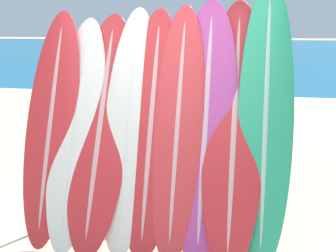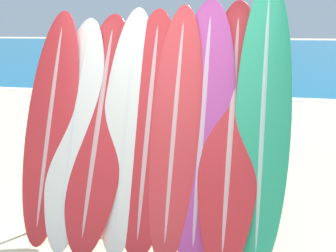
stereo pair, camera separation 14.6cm
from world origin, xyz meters
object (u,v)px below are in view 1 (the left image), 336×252
(person_mid_beach, at_px, (119,74))
(surfboard_slot_6, at_px, (205,126))
(surfboard_slot_8, at_px, (265,118))
(person_far_left, at_px, (227,97))
(surfboard_slot_2, at_px, (101,129))
(person_near_water, at_px, (170,81))
(surfboard_rack, at_px, (152,192))
(surfboard_slot_1, at_px, (76,130))
(surfboard_slot_4, at_px, (151,129))
(surfboard_slot_0, at_px, (51,125))
(surfboard_slot_7, at_px, (234,128))
(surfboard_slot_3, at_px, (129,127))
(person_far_right, at_px, (81,89))
(surfboard_slot_5, at_px, (178,128))

(person_mid_beach, bearing_deg, surfboard_slot_6, -22.55)
(surfboard_slot_8, height_order, person_far_left, surfboard_slot_8)
(surfboard_slot_2, distance_m, person_near_water, 5.40)
(surfboard_rack, xyz_separation_m, surfboard_slot_1, (-0.75, 0.04, 0.56))
(surfboard_slot_4, bearing_deg, surfboard_slot_0, -179.47)
(surfboard_slot_2, distance_m, surfboard_slot_7, 1.25)
(surfboard_slot_3, height_order, person_near_water, surfboard_slot_3)
(surfboard_slot_3, xyz_separation_m, person_far_right, (-2.17, 3.95, -0.29))
(surfboard_rack, xyz_separation_m, person_far_right, (-2.40, 4.01, 0.32))
(surfboard_slot_6, relative_size, surfboard_slot_8, 0.93)
(surfboard_rack, height_order, surfboard_slot_5, surfboard_slot_5)
(surfboard_slot_1, xyz_separation_m, surfboard_slot_6, (1.23, 0.04, 0.08))
(surfboard_rack, xyz_separation_m, surfboard_slot_8, (1.01, 0.10, 0.74))
(surfboard_slot_4, xyz_separation_m, person_far_left, (0.57, 3.12, -0.22))
(surfboard_slot_1, bearing_deg, person_far_right, 112.54)
(surfboard_slot_4, height_order, surfboard_slot_5, surfboard_slot_5)
(person_near_water, relative_size, person_mid_beach, 0.86)
(surfboard_slot_1, distance_m, surfboard_slot_5, 0.99)
(surfboard_slot_6, distance_m, person_near_water, 5.54)
(surfboard_slot_6, distance_m, person_mid_beach, 6.04)
(person_near_water, height_order, person_mid_beach, person_mid_beach)
(surfboard_slot_4, distance_m, surfboard_slot_5, 0.25)
(person_mid_beach, bearing_deg, surfboard_slot_1, -34.05)
(person_near_water, bearing_deg, surfboard_slot_2, -145.52)
(surfboard_slot_8, bearing_deg, surfboard_slot_5, -176.10)
(surfboard_slot_7, bearing_deg, person_far_right, 128.62)
(surfboard_slot_3, xyz_separation_m, surfboard_slot_6, (0.71, 0.02, 0.04))
(person_far_right, bearing_deg, surfboard_rack, 15.02)
(surfboard_slot_0, distance_m, surfboard_slot_6, 1.49)
(surfboard_slot_5, relative_size, surfboard_slot_7, 0.98)
(surfboard_slot_6, bearing_deg, surfboard_slot_8, 2.77)
(surfboard_slot_1, bearing_deg, surfboard_slot_3, 1.69)
(person_far_left, relative_size, person_far_right, 1.08)
(surfboard_slot_1, distance_m, surfboard_slot_8, 1.76)
(surfboard_rack, relative_size, person_mid_beach, 1.31)
(person_mid_beach, distance_m, person_far_left, 3.54)
(surfboard_slot_1, height_order, person_far_right, surfboard_slot_1)
(surfboard_slot_7, xyz_separation_m, person_far_left, (-0.19, 3.09, -0.26))
(surfboard_slot_4, bearing_deg, surfboard_slot_1, -179.01)
(surfboard_slot_4, relative_size, person_near_water, 1.46)
(surfboard_slot_7, distance_m, person_far_right, 5.03)
(person_far_left, xyz_separation_m, person_far_right, (-2.95, 0.84, -0.06))
(surfboard_rack, bearing_deg, surfboard_slot_6, 9.02)
(surfboard_slot_6, bearing_deg, person_near_water, 103.79)
(surfboard_slot_6, relative_size, person_far_right, 1.52)
(surfboard_rack, xyz_separation_m, surfboard_slot_4, (-0.02, 0.05, 0.60))
(surfboard_slot_6, bearing_deg, surfboard_slot_1, -178.33)
(surfboard_slot_3, distance_m, person_near_water, 5.43)
(surfboard_slot_7, bearing_deg, surfboard_slot_8, 3.37)
(surfboard_slot_4, xyz_separation_m, surfboard_slot_6, (0.50, 0.02, 0.04))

